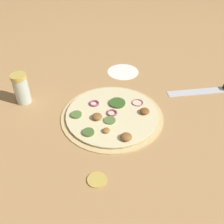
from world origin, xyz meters
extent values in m
plane|color=tan|center=(0.00, 0.00, 0.00)|extent=(3.00, 3.00, 0.00)
cylinder|color=#D6B77A|center=(0.00, 0.00, 0.00)|extent=(0.31, 0.31, 0.01)
cylinder|color=beige|center=(0.00, 0.00, 0.01)|extent=(0.28, 0.28, 0.00)
torus|color=#A34C70|center=(0.07, 0.07, 0.01)|extent=(0.04, 0.04, 0.00)
ellipsoid|color=brown|center=(-0.04, -0.03, 0.02)|extent=(0.03, 0.03, 0.01)
ellipsoid|color=brown|center=(0.06, -0.10, 0.02)|extent=(0.03, 0.03, 0.02)
torus|color=#934266|center=(-0.06, 0.03, 0.01)|extent=(0.03, 0.03, 0.01)
cylinder|color=#47662D|center=(-0.05, -0.09, 0.01)|extent=(0.03, 0.03, 0.01)
cylinder|color=#385B23|center=(0.01, 0.05, 0.01)|extent=(0.05, 0.05, 0.01)
cylinder|color=#567538|center=(-0.10, -0.03, 0.01)|extent=(0.03, 0.03, 0.01)
cylinder|color=#567538|center=(0.00, -0.03, 0.01)|extent=(0.03, 0.03, 0.00)
torus|color=#934266|center=(0.00, 0.00, 0.01)|extent=(0.03, 0.03, 0.01)
ellipsoid|color=#996633|center=(0.00, -0.08, 0.02)|extent=(0.02, 0.02, 0.01)
ellipsoid|color=brown|center=(0.09, 0.02, 0.02)|extent=(0.03, 0.03, 0.01)
cube|color=silver|center=(0.25, 0.18, 0.00)|extent=(0.20, 0.10, 0.00)
cylinder|color=silver|center=(-0.29, 0.02, 0.04)|extent=(0.05, 0.05, 0.09)
cylinder|color=gold|center=(-0.29, 0.02, 0.09)|extent=(0.05, 0.05, 0.01)
cylinder|color=gold|center=(0.01, -0.23, 0.00)|extent=(0.05, 0.05, 0.01)
cylinder|color=white|center=(-0.01, 0.26, 0.00)|extent=(0.12, 0.12, 0.00)
camera|label=1|loc=(0.12, -0.59, 0.51)|focal=42.00mm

